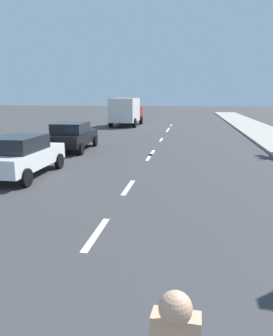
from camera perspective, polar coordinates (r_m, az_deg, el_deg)
ground_plane at (r=18.73m, az=3.32°, el=3.46°), size 160.00×160.00×0.00m
lane_stripe_2 at (r=7.36m, az=-7.20°, el=-11.60°), size 0.16×1.80×0.01m
lane_stripe_3 at (r=10.80m, az=-1.48°, el=-3.48°), size 0.16×1.80×0.01m
lane_stripe_4 at (r=16.12m, az=2.28°, el=1.96°), size 0.16×1.80×0.01m
lane_stripe_5 at (r=17.31m, az=2.79°, el=2.71°), size 0.16×1.80×0.01m
lane_stripe_6 at (r=22.67m, az=4.44°, el=5.08°), size 0.16×1.80×0.01m
lane_stripe_7 at (r=28.56m, az=5.53°, el=6.65°), size 0.16×1.80×0.01m
lane_stripe_8 at (r=30.32m, az=5.78°, el=7.00°), size 0.16×1.80×0.01m
lane_stripe_9 at (r=34.21m, az=6.23°, el=7.64°), size 0.16×1.80×0.01m
parked_car_white at (r=12.92m, az=-19.91°, el=2.25°), size 1.96×4.20×1.57m
parked_car_black at (r=18.52m, az=-11.45°, el=5.75°), size 2.22×4.53×1.57m
delivery_truck at (r=33.20m, az=-1.85°, el=10.15°), size 2.72×6.26×2.80m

